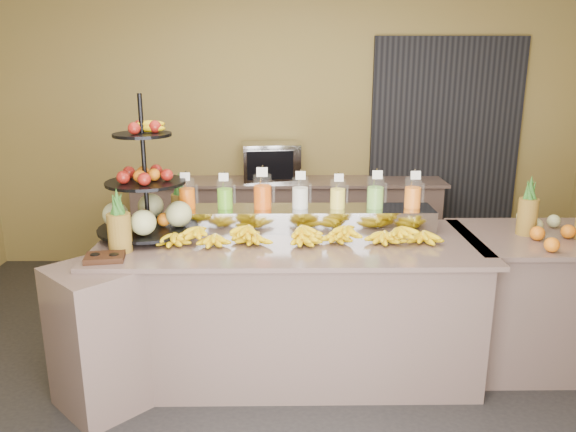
{
  "coord_description": "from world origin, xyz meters",
  "views": [
    {
      "loc": [
        -0.06,
        -3.19,
        2.07
      ],
      "look_at": [
        -0.01,
        0.3,
        1.1
      ],
      "focal_mm": 35.0,
      "sensor_mm": 36.0,
      "label": 1
    }
  ],
  "objects_px": {
    "pitcher_tray": "(300,218)",
    "fruit_stand": "(154,201)",
    "right_fruit_pile": "(560,230)",
    "oven_warmer": "(271,162)",
    "condiment_caddy": "(105,257)",
    "banana_heap": "(299,232)"
  },
  "relations": [
    {
      "from": "pitcher_tray",
      "to": "fruit_stand",
      "type": "height_order",
      "value": "fruit_stand"
    },
    {
      "from": "right_fruit_pile",
      "to": "oven_warmer",
      "type": "height_order",
      "value": "oven_warmer"
    },
    {
      "from": "right_fruit_pile",
      "to": "fruit_stand",
      "type": "bearing_deg",
      "value": 176.51
    },
    {
      "from": "condiment_caddy",
      "to": "oven_warmer",
      "type": "height_order",
      "value": "oven_warmer"
    },
    {
      "from": "oven_warmer",
      "to": "right_fruit_pile",
      "type": "bearing_deg",
      "value": -52.54
    },
    {
      "from": "banana_heap",
      "to": "condiment_caddy",
      "type": "distance_m",
      "value": 1.2
    },
    {
      "from": "oven_warmer",
      "to": "fruit_stand",
      "type": "bearing_deg",
      "value": -118.84
    },
    {
      "from": "fruit_stand",
      "to": "condiment_caddy",
      "type": "xyz_separation_m",
      "value": [
        -0.2,
        -0.48,
        -0.22
      ]
    },
    {
      "from": "fruit_stand",
      "to": "oven_warmer",
      "type": "distance_m",
      "value": 1.96
    },
    {
      "from": "fruit_stand",
      "to": "right_fruit_pile",
      "type": "bearing_deg",
      "value": 0.25
    },
    {
      "from": "condiment_caddy",
      "to": "banana_heap",
      "type": "bearing_deg",
      "value": 15.73
    },
    {
      "from": "pitcher_tray",
      "to": "right_fruit_pile",
      "type": "relative_size",
      "value": 3.91
    },
    {
      "from": "oven_warmer",
      "to": "condiment_caddy",
      "type": "bearing_deg",
      "value": -118.84
    },
    {
      "from": "pitcher_tray",
      "to": "oven_warmer",
      "type": "height_order",
      "value": "oven_warmer"
    },
    {
      "from": "pitcher_tray",
      "to": "banana_heap",
      "type": "bearing_deg",
      "value": -93.36
    },
    {
      "from": "pitcher_tray",
      "to": "condiment_caddy",
      "type": "relative_size",
      "value": 8.29
    },
    {
      "from": "oven_warmer",
      "to": "banana_heap",
      "type": "bearing_deg",
      "value": -90.31
    },
    {
      "from": "banana_heap",
      "to": "pitcher_tray",
      "type": "bearing_deg",
      "value": 86.64
    },
    {
      "from": "fruit_stand",
      "to": "condiment_caddy",
      "type": "relative_size",
      "value": 4.22
    },
    {
      "from": "fruit_stand",
      "to": "oven_warmer",
      "type": "xyz_separation_m",
      "value": [
        0.74,
        1.82,
        -0.05
      ]
    },
    {
      "from": "pitcher_tray",
      "to": "condiment_caddy",
      "type": "distance_m",
      "value": 1.34
    },
    {
      "from": "pitcher_tray",
      "to": "oven_warmer",
      "type": "xyz_separation_m",
      "value": [
        -0.23,
        1.67,
        0.11
      ]
    }
  ]
}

